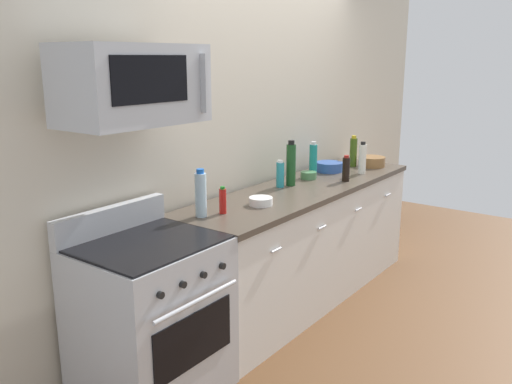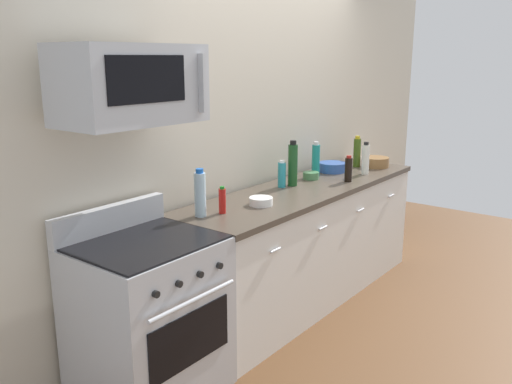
{
  "view_description": "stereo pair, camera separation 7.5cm",
  "coord_description": "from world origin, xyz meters",
  "px_view_note": "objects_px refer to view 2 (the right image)",
  "views": [
    {
      "loc": [
        -3.47,
        -2.1,
        1.89
      ],
      "look_at": [
        -0.7,
        -0.05,
        1.02
      ],
      "focal_mm": 37.95,
      "sensor_mm": 36.0,
      "label": 1
    },
    {
      "loc": [
        -3.42,
        -2.16,
        1.89
      ],
      "look_at": [
        -0.7,
        -0.05,
        1.02
      ],
      "focal_mm": 37.95,
      "sensor_mm": 36.0,
      "label": 2
    }
  ],
  "objects_px": {
    "bottle_olive_oil": "(357,152)",
    "bottle_dish_soap": "(282,174)",
    "microwave": "(130,84)",
    "bowl_wooden_salad": "(375,162)",
    "bottle_wine_green": "(293,164)",
    "bowl_blue_mixing": "(332,167)",
    "bottle_hot_sauce_red": "(222,201)",
    "bottle_soy_sauce_dark": "(348,169)",
    "bowl_green_glaze": "(311,175)",
    "bottle_sparkling_teal": "(316,160)",
    "bowl_white_ceramic": "(261,201)",
    "bottle_vinegar_white": "(366,159)",
    "range_oven": "(149,318)",
    "bottle_water_clear": "(200,194)"
  },
  "relations": [
    {
      "from": "range_oven",
      "to": "bowl_blue_mixing",
      "type": "distance_m",
      "value": 2.27
    },
    {
      "from": "bottle_wine_green",
      "to": "bottle_soy_sauce_dark",
      "type": "bearing_deg",
      "value": -35.25
    },
    {
      "from": "range_oven",
      "to": "bottle_water_clear",
      "type": "height_order",
      "value": "bottle_water_clear"
    },
    {
      "from": "bottle_hot_sauce_red",
      "to": "bowl_green_glaze",
      "type": "height_order",
      "value": "bottle_hot_sauce_red"
    },
    {
      "from": "bottle_hot_sauce_red",
      "to": "bottle_soy_sauce_dark",
      "type": "relative_size",
      "value": 0.84
    },
    {
      "from": "microwave",
      "to": "bowl_white_ceramic",
      "type": "height_order",
      "value": "microwave"
    },
    {
      "from": "bottle_dish_soap",
      "to": "bowl_white_ceramic",
      "type": "bearing_deg",
      "value": -159.87
    },
    {
      "from": "bowl_wooden_salad",
      "to": "bowl_green_glaze",
      "type": "relative_size",
      "value": 1.83
    },
    {
      "from": "microwave",
      "to": "bottle_soy_sauce_dark",
      "type": "relative_size",
      "value": 3.57
    },
    {
      "from": "bowl_blue_mixing",
      "to": "microwave",
      "type": "bearing_deg",
      "value": -178.14
    },
    {
      "from": "microwave",
      "to": "bowl_wooden_salad",
      "type": "distance_m",
      "value": 2.75
    },
    {
      "from": "bottle_wine_green",
      "to": "bowl_blue_mixing",
      "type": "height_order",
      "value": "bottle_wine_green"
    },
    {
      "from": "bottle_wine_green",
      "to": "bowl_green_glaze",
      "type": "distance_m",
      "value": 0.31
    },
    {
      "from": "bottle_olive_oil",
      "to": "bowl_green_glaze",
      "type": "height_order",
      "value": "bottle_olive_oil"
    },
    {
      "from": "bottle_dish_soap",
      "to": "bottle_vinegar_white",
      "type": "distance_m",
      "value": 0.87
    },
    {
      "from": "bottle_wine_green",
      "to": "bottle_hot_sauce_red",
      "type": "xyz_separation_m",
      "value": [
        -0.9,
        -0.07,
        -0.08
      ]
    },
    {
      "from": "bottle_water_clear",
      "to": "bowl_blue_mixing",
      "type": "relative_size",
      "value": 1.28
    },
    {
      "from": "range_oven",
      "to": "bottle_soy_sauce_dark",
      "type": "xyz_separation_m",
      "value": [
        1.95,
        -0.18,
        0.55
      ]
    },
    {
      "from": "range_oven",
      "to": "bottle_olive_oil",
      "type": "relative_size",
      "value": 3.83
    },
    {
      "from": "bottle_wine_green",
      "to": "bottle_water_clear",
      "type": "distance_m",
      "value": 1.04
    },
    {
      "from": "bottle_vinegar_white",
      "to": "bowl_white_ceramic",
      "type": "distance_m",
      "value": 1.33
    },
    {
      "from": "bowl_green_glaze",
      "to": "bottle_vinegar_white",
      "type": "bearing_deg",
      "value": -30.32
    },
    {
      "from": "bottle_dish_soap",
      "to": "bottle_vinegar_white",
      "type": "xyz_separation_m",
      "value": [
        0.82,
        -0.28,
        0.03
      ]
    },
    {
      "from": "bowl_white_ceramic",
      "to": "bowl_green_glaze",
      "type": "bearing_deg",
      "value": 10.29
    },
    {
      "from": "bottle_dish_soap",
      "to": "bowl_green_glaze",
      "type": "height_order",
      "value": "bottle_dish_soap"
    },
    {
      "from": "bottle_water_clear",
      "to": "bowl_white_ceramic",
      "type": "height_order",
      "value": "bottle_water_clear"
    },
    {
      "from": "range_oven",
      "to": "bowl_green_glaze",
      "type": "distance_m",
      "value": 1.91
    },
    {
      "from": "bottle_dish_soap",
      "to": "bowl_green_glaze",
      "type": "relative_size",
      "value": 1.6
    },
    {
      "from": "range_oven",
      "to": "bottle_soy_sauce_dark",
      "type": "distance_m",
      "value": 2.03
    },
    {
      "from": "microwave",
      "to": "bottle_olive_oil",
      "type": "bearing_deg",
      "value": 0.14
    },
    {
      "from": "bottle_olive_oil",
      "to": "bottle_dish_soap",
      "type": "bearing_deg",
      "value": 175.52
    },
    {
      "from": "bottle_water_clear",
      "to": "bottle_wine_green",
      "type": "bearing_deg",
      "value": 0.54
    },
    {
      "from": "microwave",
      "to": "bottle_sparkling_teal",
      "type": "relative_size",
      "value": 2.59
    },
    {
      "from": "bottle_olive_oil",
      "to": "bowl_green_glaze",
      "type": "relative_size",
      "value": 2.14
    },
    {
      "from": "microwave",
      "to": "bottle_wine_green",
      "type": "bearing_deg",
      "value": 1.92
    },
    {
      "from": "bottle_hot_sauce_red",
      "to": "bowl_green_glaze",
      "type": "bearing_deg",
      "value": 4.0
    },
    {
      "from": "bottle_wine_green",
      "to": "bowl_green_glaze",
      "type": "xyz_separation_m",
      "value": [
        0.28,
        0.01,
        -0.14
      ]
    },
    {
      "from": "bottle_sparkling_teal",
      "to": "bottle_vinegar_white",
      "type": "relative_size",
      "value": 1.05
    },
    {
      "from": "bottle_water_clear",
      "to": "bottle_vinegar_white",
      "type": "bearing_deg",
      "value": -7.72
    },
    {
      "from": "bowl_wooden_salad",
      "to": "bowl_white_ceramic",
      "type": "relative_size",
      "value": 1.5
    },
    {
      "from": "bottle_wine_green",
      "to": "bottle_sparkling_teal",
      "type": "bearing_deg",
      "value": 5.79
    },
    {
      "from": "microwave",
      "to": "bowl_white_ceramic",
      "type": "relative_size",
      "value": 4.67
    },
    {
      "from": "bottle_hot_sauce_red",
      "to": "bowl_white_ceramic",
      "type": "relative_size",
      "value": 1.09
    },
    {
      "from": "bottle_olive_oil",
      "to": "bottle_sparkling_teal",
      "type": "height_order",
      "value": "bottle_sparkling_teal"
    },
    {
      "from": "bottle_hot_sauce_red",
      "to": "bowl_wooden_salad",
      "type": "relative_size",
      "value": 0.73
    },
    {
      "from": "bottle_sparkling_teal",
      "to": "bowl_white_ceramic",
      "type": "bearing_deg",
      "value": -169.25
    },
    {
      "from": "bowl_wooden_salad",
      "to": "bowl_green_glaze",
      "type": "bearing_deg",
      "value": 166.04
    },
    {
      "from": "bowl_white_ceramic",
      "to": "bottle_dish_soap",
      "type": "bearing_deg",
      "value": 20.13
    },
    {
      "from": "range_oven",
      "to": "bottle_water_clear",
      "type": "xyz_separation_m",
      "value": [
        0.53,
        0.09,
        0.59
      ]
    },
    {
      "from": "bottle_wine_green",
      "to": "microwave",
      "type": "bearing_deg",
      "value": -178.08
    }
  ]
}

